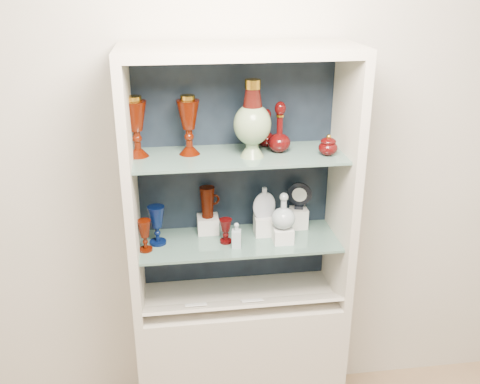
{
  "coord_description": "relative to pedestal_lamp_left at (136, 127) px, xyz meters",
  "views": [
    {
      "loc": [
        -0.3,
        -0.67,
        2.21
      ],
      "look_at": [
        0.0,
        1.53,
        1.3
      ],
      "focal_mm": 40.0,
      "sensor_mm": 36.0,
      "label": 1
    }
  ],
  "objects": [
    {
      "name": "cameo_medallion",
      "position": [
        0.74,
        0.06,
        -0.38
      ],
      "size": [
        0.12,
        0.08,
        0.14
      ],
      "primitive_type": null,
      "rotation": [
        0.0,
        0.0,
        -0.34
      ],
      "color": "black",
      "rests_on": "riser_cameo_medallion"
    },
    {
      "name": "enamel_urn",
      "position": [
        0.49,
        -0.07,
        0.03
      ],
      "size": [
        0.17,
        0.17,
        0.33
      ],
      "primitive_type": null,
      "rotation": [
        0.0,
        0.0,
        0.05
      ],
      "color": "#114628",
      "rests_on": "shelf_upper"
    },
    {
      "name": "cabinet_top_cap",
      "position": [
        0.44,
        -0.06,
        0.32
      ],
      "size": [
        1.0,
        0.4,
        0.04
      ],
      "primitive_type": "cube",
      "color": "beige",
      "rests_on": "cabinet_side_left"
    },
    {
      "name": "clear_round_decanter",
      "position": [
        0.64,
        -0.08,
        -0.4
      ],
      "size": [
        0.13,
        0.13,
        0.17
      ],
      "primitive_type": null,
      "rotation": [
        0.0,
        0.0,
        0.24
      ],
      "color": "#92A4AA",
      "rests_on": "riser_clear_round_decanter"
    },
    {
      "name": "flat_flask",
      "position": [
        0.56,
        0.01,
        -0.38
      ],
      "size": [
        0.12,
        0.06,
        0.15
      ],
      "primitive_type": null,
      "rotation": [
        0.0,
        0.0,
        0.13
      ],
      "color": "silver",
      "rests_on": "riser_flat_flask"
    },
    {
      "name": "shelf_upper",
      "position": [
        0.44,
        -0.04,
        -0.14
      ],
      "size": [
        0.92,
        0.34,
        0.01
      ],
      "primitive_type": "cube",
      "color": "slate",
      "rests_on": "cabinet_side_left"
    },
    {
      "name": "ruby_decanter_a",
      "position": [
        0.62,
        -0.02,
        -0.0
      ],
      "size": [
        0.12,
        0.12,
        0.26
      ],
      "primitive_type": null,
      "rotation": [
        0.0,
        0.0,
        0.24
      ],
      "color": "#460807",
      "rests_on": "shelf_upper"
    },
    {
      "name": "ruby_pitcher",
      "position": [
        0.3,
        0.06,
        -0.4
      ],
      "size": [
        0.13,
        0.1,
        0.15
      ],
      "primitive_type": null,
      "rotation": [
        0.0,
        0.0,
        0.27
      ],
      "color": "#4C1103",
      "rests_on": "riser_ruby_pitcher"
    },
    {
      "name": "lidded_bowl",
      "position": [
        0.82,
        -0.1,
        -0.08
      ],
      "size": [
        0.1,
        0.1,
        0.1
      ],
      "primitive_type": null,
      "rotation": [
        0.0,
        0.0,
        -0.14
      ],
      "color": "#460807",
      "rests_on": "shelf_upper"
    },
    {
      "name": "riser_clear_round_decanter",
      "position": [
        0.64,
        -0.08,
        -0.52
      ],
      "size": [
        0.09,
        0.09,
        0.07
      ],
      "primitive_type": "cube",
      "color": "silver",
      "rests_on": "shelf_lower"
    },
    {
      "name": "pedestal_lamp_left",
      "position": [
        0.0,
        0.0,
        0.0
      ],
      "size": [
        0.13,
        0.13,
        0.26
      ],
      "primitive_type": null,
      "rotation": [
        0.0,
        0.0,
        0.43
      ],
      "color": "#4C1103",
      "rests_on": "shelf_upper"
    },
    {
      "name": "wall_back",
      "position": [
        0.44,
        0.16,
        -0.2
      ],
      "size": [
        3.5,
        0.02,
        2.8
      ],
      "primitive_type": "cube",
      "color": "beige",
      "rests_on": "ground"
    },
    {
      "name": "cabinet_side_left",
      "position": [
        -0.04,
        -0.06,
        -0.28
      ],
      "size": [
        0.04,
        0.4,
        1.15
      ],
      "primitive_type": "cube",
      "color": "beige",
      "rests_on": "cabinet_base"
    },
    {
      "name": "label_card_1",
      "position": [
        0.48,
        -0.17,
        -0.81
      ],
      "size": [
        0.1,
        0.06,
        0.03
      ],
      "primitive_type": "cube",
      "rotation": [
        -0.44,
        0.0,
        0.0
      ],
      "color": "white",
      "rests_on": "label_ledge"
    },
    {
      "name": "label_card_0",
      "position": [
        0.22,
        -0.17,
        -0.81
      ],
      "size": [
        0.1,
        0.06,
        0.03
      ],
      "primitive_type": "cube",
      "rotation": [
        -0.44,
        0.0,
        0.0
      ],
      "color": "white",
      "rests_on": "label_ledge"
    },
    {
      "name": "ruby_goblet_tall",
      "position": [
        0.01,
        -0.09,
        -0.48
      ],
      "size": [
        0.07,
        0.07,
        0.15
      ],
      "primitive_type": null,
      "rotation": [
        0.0,
        0.0,
        -0.1
      ],
      "color": "#4C1103",
      "rests_on": "shelf_lower"
    },
    {
      "name": "clear_square_bottle",
      "position": [
        0.42,
        -0.11,
        -0.49
      ],
      "size": [
        0.05,
        0.05,
        0.12
      ],
      "primitive_type": null,
      "rotation": [
        0.0,
        0.0,
        -0.17
      ],
      "color": "#92A4AA",
      "rests_on": "shelf_lower"
    },
    {
      "name": "ruby_goblet_small",
      "position": [
        0.37,
        -0.06,
        -0.49
      ],
      "size": [
        0.08,
        0.08,
        0.12
      ],
      "primitive_type": null,
      "rotation": [
        0.0,
        0.0,
        0.41
      ],
      "color": "#460807",
      "rests_on": "shelf_lower"
    },
    {
      "name": "riser_ruby_pitcher",
      "position": [
        0.3,
        0.06,
        -0.51
      ],
      "size": [
        0.1,
        0.1,
        0.08
      ],
      "primitive_type": "cube",
      "color": "silver",
      "rests_on": "shelf_lower"
    },
    {
      "name": "label_ledge",
      "position": [
        0.44,
        -0.17,
        -0.82
      ],
      "size": [
        0.92,
        0.17,
        0.09
      ],
      "primitive_type": "cube",
      "rotation": [
        -0.44,
        0.0,
        0.0
      ],
      "color": "beige",
      "rests_on": "cabinet_base"
    },
    {
      "name": "cabinet_side_right",
      "position": [
        0.92,
        -0.06,
        -0.28
      ],
      "size": [
        0.04,
        0.4,
        1.15
      ],
      "primitive_type": "cube",
      "color": "beige",
      "rests_on": "cabinet_base"
    },
    {
      "name": "cabinet_base",
      "position": [
        0.44,
        -0.06,
        -1.23
      ],
      "size": [
        1.0,
        0.4,
        0.75
      ],
      "primitive_type": "cube",
      "color": "beige",
      "rests_on": "ground"
    },
    {
      "name": "pedestal_lamp_right",
      "position": [
        0.22,
        0.0,
        -0.0
      ],
      "size": [
        0.13,
        0.13,
        0.26
      ],
      "primitive_type": null,
      "rotation": [
        0.0,
        0.0,
        -0.41
      ],
      "color": "#4C1103",
      "rests_on": "shelf_upper"
    },
    {
      "name": "ruby_decanter_b",
      "position": [
        0.58,
        0.06,
        -0.04
      ],
      "size": [
        0.1,
        0.1,
        0.19
      ],
      "primitive_type": null,
      "rotation": [
        0.0,
        0.0,
        0.32
      ],
      "color": "#460807",
      "rests_on": "shelf_upper"
    },
    {
      "name": "shelf_lower",
      "position": [
        0.44,
        -0.04,
        -0.56
      ],
      "size": [
        0.92,
        0.34,
        0.01
      ],
      "primitive_type": "cube",
      "color": "slate",
      "rests_on": "cabinet_side_left"
    },
    {
      "name": "riser_cameo_medallion",
      "position": [
        0.74,
        0.06,
        -0.5
      ],
      "size": [
        0.08,
        0.08,
        0.1
      ],
      "primitive_type": "cube",
      "color": "silver",
      "rests_on": "shelf_lower"
    },
    {
      "name": "riser_flat_flask",
      "position": [
        0.56,
        0.01,
        -0.51
      ],
      "size": [
        0.09,
        0.09,
        0.09
      ],
      "primitive_type": "cube",
      "color": "silver",
      "rests_on": "shelf_lower"
    },
    {
      "name": "cobalt_goblet",
      "position": [
        0.06,
        -0.03,
        -0.46
      ],
      "size": [
        0.1,
        0.1,
        0.19
      ],
      "primitive_type": null,
      "rotation": [
        0.0,
        0.0,
        0.33
      ],
      "color": "#07133E",
      "rests_on": "shelf_lower"
    },
    {
      "name": "cabinet_back_panel",
      "position": [
        0.44,
        0.13,
        -0.28
      ],
      "size": [
        0.98,
        0.02,
        1.15
      ],
      "primitive_type": "cube",
      "color": "black",
      "rests_on": "cabinet_base"
    }
  ]
}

